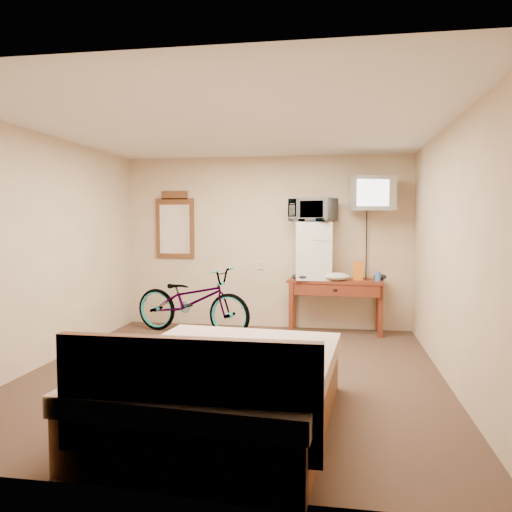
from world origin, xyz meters
name	(u,v)px	position (x,y,z in m)	size (l,w,h in m)	color
room	(234,252)	(0.00, 0.00, 1.25)	(4.60, 4.64, 2.50)	#3F2F1F
desk	(335,289)	(1.02, 2.00, 0.63)	(1.33, 0.58, 0.75)	maroon
mini_fridge	(313,251)	(0.70, 2.04, 1.15)	(0.55, 0.53, 0.80)	silver
microwave	(313,210)	(0.70, 2.04, 1.72)	(0.59, 0.40, 0.33)	silver
snack_bag	(358,271)	(1.32, 2.01, 0.88)	(0.13, 0.08, 0.26)	orange
blue_cup	(378,276)	(1.59, 1.95, 0.82)	(0.07, 0.07, 0.13)	#4273E2
cloth_cream	(336,277)	(1.03, 1.91, 0.81)	(0.36, 0.28, 0.11)	white
cloth_dark_a	(302,277)	(0.56, 1.88, 0.80)	(0.27, 0.20, 0.10)	black
cloth_dark_b	(380,277)	(1.63, 2.11, 0.79)	(0.18, 0.14, 0.08)	black
crt_television	(372,194)	(1.49, 2.02, 1.93)	(0.63, 0.66, 0.46)	black
wall_mirror	(175,226)	(-1.38, 2.27, 1.50)	(0.59, 0.04, 1.00)	brown
bicycle	(192,300)	(-0.94, 1.66, 0.46)	(0.62, 1.76, 0.93)	black
bed	(222,390)	(0.19, -1.37, 0.29)	(1.77, 2.25, 0.90)	brown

